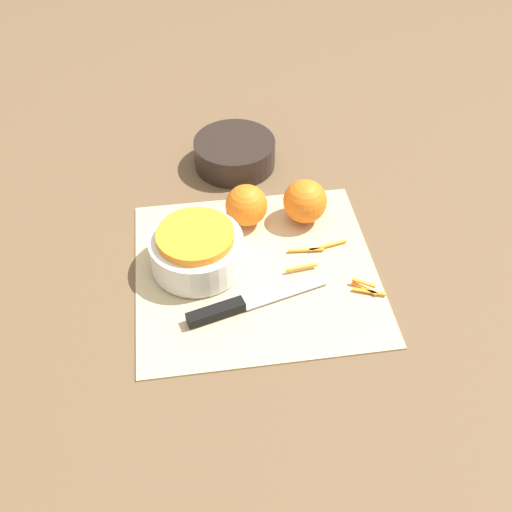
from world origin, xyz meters
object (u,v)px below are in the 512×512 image
object	(u,v)px
bowl_speckled	(197,249)
bowl_dark	(235,153)
knife	(233,307)
orange_left	(244,206)
orange_right	(305,201)

from	to	relation	value
bowl_speckled	bowl_dark	distance (m)	0.28
knife	orange_left	size ratio (longest dim) A/B	3.11
knife	orange_right	size ratio (longest dim) A/B	2.97
bowl_speckled	orange_right	distance (m)	0.21
orange_right	knife	bearing A→B (deg)	-127.77
bowl_dark	knife	xyz separation A→B (m)	(-0.05, -0.37, -0.01)
bowl_speckled	orange_right	bearing A→B (deg)	23.97
knife	orange_left	distance (m)	0.20
orange_right	bowl_dark	bearing A→B (deg)	119.01
bowl_speckled	orange_right	xyz separation A→B (m)	(0.19, 0.09, 0.00)
orange_left	orange_right	xyz separation A→B (m)	(0.11, -0.01, 0.00)
orange_left	bowl_dark	bearing A→B (deg)	88.29
bowl_speckled	bowl_dark	xyz separation A→B (m)	(0.09, 0.27, -0.01)
bowl_speckled	orange_left	size ratio (longest dim) A/B	2.07
bowl_dark	orange_left	world-z (taller)	orange_left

